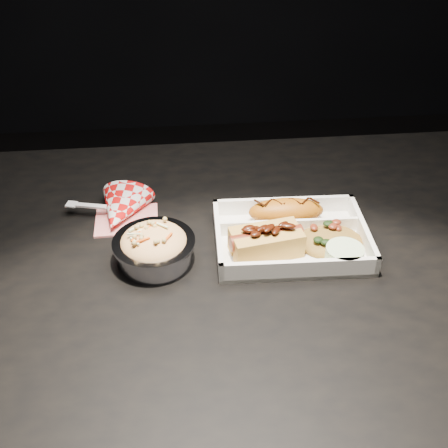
{
  "coord_description": "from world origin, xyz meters",
  "views": [
    {
      "loc": [
        -0.08,
        -0.7,
        1.34
      ],
      "look_at": [
        -0.01,
        0.01,
        0.81
      ],
      "focal_mm": 45.0,
      "sensor_mm": 36.0,
      "label": 1
    }
  ],
  "objects_px": {
    "fried_pastry": "(286,211)",
    "napkin_fork": "(120,210)",
    "hotdog": "(266,240)",
    "foil_coleslaw_cup": "(154,246)",
    "dining_table": "(231,298)",
    "food_tray": "(290,240)"
  },
  "relations": [
    {
      "from": "fried_pastry",
      "to": "napkin_fork",
      "type": "relative_size",
      "value": 0.8
    },
    {
      "from": "hotdog",
      "to": "foil_coleslaw_cup",
      "type": "height_order",
      "value": "foil_coleslaw_cup"
    },
    {
      "from": "foil_coleslaw_cup",
      "to": "dining_table",
      "type": "bearing_deg",
      "value": -1.67
    },
    {
      "from": "hotdog",
      "to": "dining_table",
      "type": "bearing_deg",
      "value": 170.15
    },
    {
      "from": "dining_table",
      "to": "fried_pastry",
      "type": "relative_size",
      "value": 9.18
    },
    {
      "from": "dining_table",
      "to": "fried_pastry",
      "type": "height_order",
      "value": "fried_pastry"
    },
    {
      "from": "dining_table",
      "to": "foil_coleslaw_cup",
      "type": "bearing_deg",
      "value": 178.33
    },
    {
      "from": "hotdog",
      "to": "napkin_fork",
      "type": "height_order",
      "value": "napkin_fork"
    },
    {
      "from": "food_tray",
      "to": "napkin_fork",
      "type": "relative_size",
      "value": 1.56
    },
    {
      "from": "dining_table",
      "to": "hotdog",
      "type": "xyz_separation_m",
      "value": [
        0.06,
        -0.0,
        0.12
      ]
    },
    {
      "from": "fried_pastry",
      "to": "foil_coleslaw_cup",
      "type": "height_order",
      "value": "foil_coleslaw_cup"
    },
    {
      "from": "dining_table",
      "to": "foil_coleslaw_cup",
      "type": "height_order",
      "value": "foil_coleslaw_cup"
    },
    {
      "from": "dining_table",
      "to": "hotdog",
      "type": "relative_size",
      "value": 9.78
    },
    {
      "from": "hotdog",
      "to": "foil_coleslaw_cup",
      "type": "xyz_separation_m",
      "value": [
        -0.18,
        0.0,
        -0.0
      ]
    },
    {
      "from": "fried_pastry",
      "to": "napkin_fork",
      "type": "xyz_separation_m",
      "value": [
        -0.29,
        0.05,
        -0.01
      ]
    },
    {
      "from": "napkin_fork",
      "to": "hotdog",
      "type": "bearing_deg",
      "value": -14.77
    },
    {
      "from": "hotdog",
      "to": "napkin_fork",
      "type": "bearing_deg",
      "value": 141.74
    },
    {
      "from": "food_tray",
      "to": "foil_coleslaw_cup",
      "type": "relative_size",
      "value": 1.94
    },
    {
      "from": "food_tray",
      "to": "fried_pastry",
      "type": "xyz_separation_m",
      "value": [
        0.0,
        0.06,
        0.02
      ]
    },
    {
      "from": "food_tray",
      "to": "hotdog",
      "type": "bearing_deg",
      "value": -149.23
    },
    {
      "from": "food_tray",
      "to": "hotdog",
      "type": "distance_m",
      "value": 0.06
    },
    {
      "from": "dining_table",
      "to": "food_tray",
      "type": "height_order",
      "value": "food_tray"
    }
  ]
}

